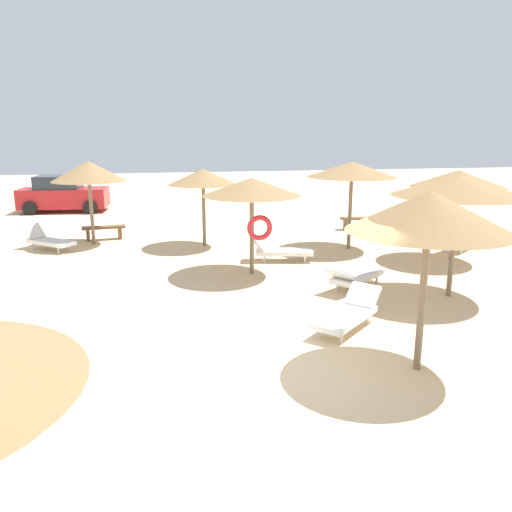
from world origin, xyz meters
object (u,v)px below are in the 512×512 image
(lounger_5, at_px, (355,276))
(parasol_8, at_px, (352,170))
(lounger_0, at_px, (348,313))
(lounger_4, at_px, (280,250))
(parasol_2, at_px, (458,179))
(bench_0, at_px, (104,230))
(parasol_0, at_px, (429,212))
(bench_1, at_px, (360,221))
(parked_car, at_px, (63,194))
(lounger_3, at_px, (48,240))
(parasol_5, at_px, (458,186))
(parasol_7, at_px, (203,177))
(parasol_3, at_px, (88,171))
(parasol_4, at_px, (252,188))
(lounger_2, at_px, (460,241))

(lounger_5, bearing_deg, parasol_8, 71.13)
(lounger_0, distance_m, lounger_4, 5.52)
(parasol_2, bearing_deg, lounger_5, -151.33)
(lounger_0, xyz_separation_m, bench_0, (-5.53, 9.70, 0.03))
(parasol_0, xyz_separation_m, bench_1, (3.69, 11.66, -2.28))
(parked_car, bearing_deg, lounger_3, -84.46)
(parasol_0, xyz_separation_m, parasol_8, (2.08, 8.62, -0.04))
(parasol_2, relative_size, lounger_5, 1.46)
(parasol_5, height_order, parasol_8, parasol_5)
(parasol_8, bearing_deg, parasol_7, 164.45)
(lounger_3, bearing_deg, parasol_3, 25.02)
(parasol_4, xyz_separation_m, parked_car, (-6.86, 12.42, -1.52))
(parasol_3, bearing_deg, lounger_4, -31.33)
(parasol_5, xyz_separation_m, parked_car, (-11.10, 15.24, -1.79))
(parasol_3, bearing_deg, parked_car, 105.76)
(parasol_5, bearing_deg, lounger_4, 128.25)
(parasol_3, height_order, parasol_7, parasol_3)
(parked_car, bearing_deg, bench_1, -29.88)
(parasol_5, relative_size, lounger_3, 1.64)
(parasol_2, bearing_deg, bench_0, 154.56)
(parasol_7, height_order, bench_1, parasol_7)
(parasol_2, xyz_separation_m, parasol_7, (-7.16, 3.35, -0.12))
(parasol_3, height_order, parasol_5, parasol_5)
(parasol_0, xyz_separation_m, lounger_2, (5.57, 7.69, -2.31))
(parasol_2, xyz_separation_m, parasol_4, (-6.20, -0.34, -0.10))
(lounger_3, bearing_deg, lounger_4, -21.92)
(parasol_0, height_order, lounger_2, parasol_0)
(parasol_4, xyz_separation_m, lounger_3, (-6.05, 4.06, -2.02))
(parasol_2, bearing_deg, bench_1, 99.93)
(parasol_4, relative_size, lounger_5, 1.40)
(parasol_5, xyz_separation_m, lounger_2, (2.95, 4.27, -2.29))
(lounger_0, bearing_deg, parasol_7, 104.66)
(parasol_0, relative_size, lounger_0, 1.64)
(parasol_3, height_order, bench_0, parasol_3)
(lounger_5, bearing_deg, bench_0, 132.83)
(parasol_0, bearing_deg, lounger_0, 104.24)
(parasol_2, xyz_separation_m, lounger_2, (0.99, 1.12, -2.12))
(bench_1, bearing_deg, parasol_0, -107.55)
(lounger_3, height_order, bench_0, lounger_3)
(parasol_3, xyz_separation_m, lounger_0, (5.82, -9.03, -2.17))
(lounger_5, height_order, parked_car, parked_car)
(parasol_5, relative_size, lounger_0, 1.65)
(parasol_2, height_order, lounger_0, parasol_2)
(parasol_4, xyz_separation_m, lounger_5, (2.27, -1.81, -2.04))
(parasol_7, distance_m, lounger_4, 3.78)
(lounger_5, bearing_deg, parasol_2, 28.67)
(parasol_8, distance_m, lounger_4, 3.67)
(lounger_0, distance_m, lounger_5, 2.76)
(parasol_3, distance_m, bench_1, 10.25)
(lounger_5, relative_size, bench_1, 1.22)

